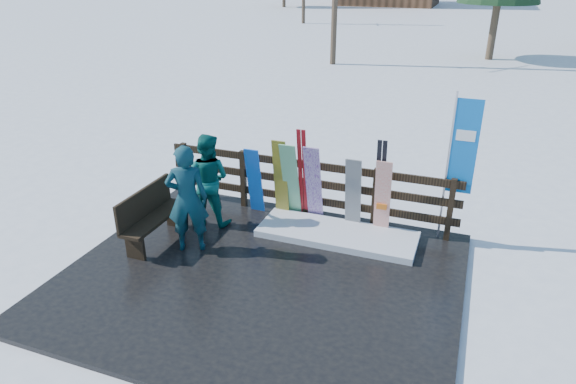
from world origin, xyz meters
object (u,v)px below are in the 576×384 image
at_px(snowboard_3, 314,184).
at_px(bench, 151,214).
at_px(rental_flag, 460,152).
at_px(person_back, 208,180).
at_px(person_front, 187,199).
at_px(snowboard_0, 254,181).
at_px(snowboard_2, 281,179).
at_px(snowboard_5, 382,198).
at_px(snowboard_4, 353,195).
at_px(snowboard_1, 291,181).

bearing_deg(snowboard_3, bench, -145.84).
relative_size(snowboard_3, rental_flag, 0.61).
xyz_separation_m(snowboard_3, person_back, (-1.80, -0.65, 0.08)).
bearing_deg(person_back, person_front, 95.53).
height_order(snowboard_0, snowboard_2, snowboard_2).
height_order(snowboard_5, person_front, person_front).
distance_m(snowboard_4, rental_flag, 1.93).
bearing_deg(person_front, snowboard_5, -177.14).
bearing_deg(person_front, snowboard_0, -132.60).
relative_size(snowboard_0, person_front, 0.73).
bearing_deg(person_front, snowboard_4, -172.08).
relative_size(bench, person_front, 0.81).
bearing_deg(snowboard_0, snowboard_4, 0.00).
distance_m(snowboard_3, person_front, 2.31).
xyz_separation_m(bench, snowboard_0, (1.22, 1.62, 0.15)).
relative_size(snowboard_2, snowboard_4, 1.13).
height_order(snowboard_3, snowboard_4, snowboard_3).
bearing_deg(snowboard_4, snowboard_5, -0.00).
bearing_deg(bench, snowboard_4, 27.42).
xyz_separation_m(bench, snowboard_5, (3.65, 1.62, 0.19)).
height_order(bench, person_front, person_front).
bearing_deg(person_back, snowboard_1, -158.26).
bearing_deg(snowboard_4, person_back, -165.70).
xyz_separation_m(snowboard_3, person_front, (-1.65, -1.61, 0.15)).
bearing_deg(snowboard_4, bench, -152.58).
relative_size(snowboard_0, snowboard_5, 0.95).
bearing_deg(rental_flag, snowboard_3, -173.61).
bearing_deg(snowboard_2, snowboard_0, 180.00).
height_order(rental_flag, person_front, rental_flag).
distance_m(snowboard_0, snowboard_2, 0.54).
relative_size(snowboard_0, snowboard_1, 0.85).
bearing_deg(rental_flag, bench, -158.49).
bearing_deg(snowboard_5, snowboard_4, 180.00).
height_order(snowboard_1, snowboard_2, snowboard_2).
xyz_separation_m(bench, person_back, (0.59, 0.98, 0.34)).
relative_size(snowboard_0, rental_flag, 0.52).
distance_m(snowboard_2, rental_flag, 3.17).
distance_m(snowboard_1, person_back, 1.51).
relative_size(snowboard_1, snowboard_3, 1.00).
relative_size(snowboard_4, person_front, 0.76).
distance_m(bench, snowboard_1, 2.55).
bearing_deg(snowboard_5, snowboard_3, 180.00).
height_order(snowboard_2, snowboard_4, snowboard_2).
relative_size(snowboard_4, snowboard_5, 0.98).
relative_size(snowboard_1, person_front, 0.86).
height_order(bench, snowboard_1, snowboard_1).
height_order(snowboard_1, person_back, person_back).
distance_m(snowboard_1, snowboard_3, 0.44).
xyz_separation_m(snowboard_0, snowboard_1, (0.73, 0.00, 0.10)).
bearing_deg(person_front, bench, -25.46).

